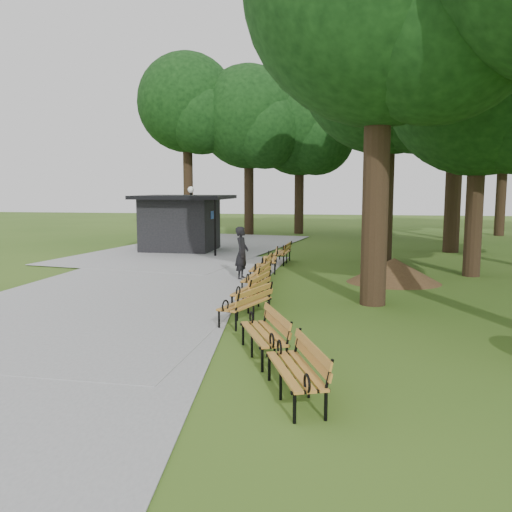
% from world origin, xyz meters
% --- Properties ---
extents(ground, '(100.00, 100.00, 0.00)m').
position_xyz_m(ground, '(0.00, 0.00, 0.00)').
color(ground, '#355719').
rests_on(ground, ground).
extents(path, '(12.00, 38.00, 0.06)m').
position_xyz_m(path, '(-4.00, 3.00, 0.03)').
color(path, gray).
rests_on(path, ground).
extents(person, '(0.49, 0.70, 1.84)m').
position_xyz_m(person, '(-0.82, 5.01, 0.92)').
color(person, black).
rests_on(person, ground).
extents(kiosk, '(4.53, 3.97, 2.78)m').
position_xyz_m(kiosk, '(-5.41, 12.78, 1.39)').
color(kiosk, black).
rests_on(kiosk, ground).
extents(lamp_post, '(0.32, 0.32, 3.21)m').
position_xyz_m(lamp_post, '(-4.88, 12.99, 2.30)').
color(lamp_post, black).
rests_on(lamp_post, ground).
extents(dirt_mound, '(2.60, 2.60, 0.83)m').
position_xyz_m(dirt_mound, '(4.30, 5.23, 0.42)').
color(dirt_mound, '#47301C').
rests_on(dirt_mound, ground).
extents(bench_0, '(1.24, 2.00, 0.88)m').
position_xyz_m(bench_0, '(1.90, -5.17, 0.44)').
color(bench_0, '#B8772A').
rests_on(bench_0, ground).
extents(bench_1, '(1.31, 2.00, 0.88)m').
position_xyz_m(bench_1, '(1.13, -3.24, 0.44)').
color(bench_1, '#B8772A').
rests_on(bench_1, ground).
extents(bench_2, '(1.22, 2.00, 0.88)m').
position_xyz_m(bench_2, '(0.33, -0.73, 0.44)').
color(bench_2, '#B8772A').
rests_on(bench_2, ground).
extents(bench_3, '(0.95, 1.98, 0.88)m').
position_xyz_m(bench_3, '(0.18, 0.98, 0.44)').
color(bench_3, '#B8772A').
rests_on(bench_3, ground).
extents(bench_4, '(0.78, 1.94, 0.88)m').
position_xyz_m(bench_4, '(-0.00, 2.98, 0.44)').
color(bench_4, '#B8772A').
rests_on(bench_4, ground).
extents(bench_5, '(0.64, 1.90, 0.88)m').
position_xyz_m(bench_5, '(-0.17, 5.01, 0.44)').
color(bench_5, '#B8772A').
rests_on(bench_5, ground).
extents(bench_6, '(0.84, 1.96, 0.88)m').
position_xyz_m(bench_6, '(-0.14, 7.04, 0.44)').
color(bench_6, '#B8772A').
rests_on(bench_6, ground).
extents(bench_7, '(0.74, 1.93, 0.88)m').
position_xyz_m(bench_7, '(0.09, 9.21, 0.44)').
color(bench_7, '#B8772A').
rests_on(bench_7, ground).
extents(lawn_tree_1, '(6.57, 6.57, 10.11)m').
position_xyz_m(lawn_tree_1, '(7.18, 7.05, 6.80)').
color(lawn_tree_1, black).
rests_on(lawn_tree_1, ground).
extents(lawn_tree_2, '(7.23, 7.23, 11.72)m').
position_xyz_m(lawn_tree_2, '(4.27, 10.13, 8.05)').
color(lawn_tree_2, black).
rests_on(lawn_tree_2, ground).
extents(lawn_tree_4, '(7.06, 7.06, 13.04)m').
position_xyz_m(lawn_tree_4, '(7.88, 14.41, 9.44)').
color(lawn_tree_4, black).
rests_on(lawn_tree_4, ground).
extents(tree_backdrop, '(36.43, 10.23, 16.33)m').
position_xyz_m(tree_backdrop, '(6.75, 23.01, 8.16)').
color(tree_backdrop, black).
rests_on(tree_backdrop, ground).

